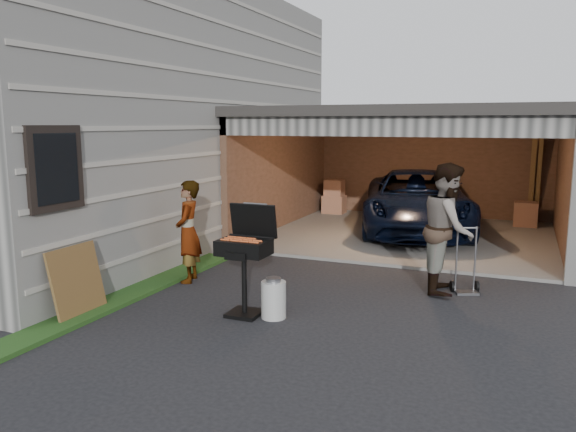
% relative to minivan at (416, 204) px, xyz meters
% --- Properties ---
extents(ground, '(80.00, 80.00, 0.00)m').
position_rel_minivan_xyz_m(ground, '(-0.81, -6.90, -0.71)').
color(ground, black).
rests_on(ground, ground).
extents(house, '(7.00, 11.00, 5.50)m').
position_rel_minivan_xyz_m(house, '(-6.81, -2.90, 2.04)').
color(house, '#474744').
rests_on(house, ground).
extents(groundcover_strip, '(0.50, 8.00, 0.06)m').
position_rel_minivan_xyz_m(groundcover_strip, '(-3.06, -7.90, -0.68)').
color(groundcover_strip, '#193814').
rests_on(groundcover_strip, ground).
extents(garage, '(6.80, 6.30, 2.90)m').
position_rel_minivan_xyz_m(garage, '(-0.05, -0.11, 1.16)').
color(garage, '#605E59').
rests_on(garage, ground).
extents(minivan, '(3.42, 5.51, 1.42)m').
position_rel_minivan_xyz_m(minivan, '(0.00, 0.00, 0.00)').
color(minivan, black).
rests_on(minivan, ground).
extents(woman, '(0.58, 0.71, 1.67)m').
position_rel_minivan_xyz_m(woman, '(-2.70, -5.57, 0.12)').
color(woman, silver).
rests_on(woman, ground).
extents(man, '(0.86, 1.04, 1.99)m').
position_rel_minivan_xyz_m(man, '(1.26, -4.50, 0.28)').
color(man, '#49241C').
rests_on(man, ground).
extents(bbq_grill, '(0.67, 0.59, 1.49)m').
position_rel_minivan_xyz_m(bbq_grill, '(-1.09, -6.66, 0.18)').
color(bbq_grill, black).
rests_on(bbq_grill, ground).
extents(propane_tank, '(0.33, 0.33, 0.50)m').
position_rel_minivan_xyz_m(propane_tank, '(-0.69, -6.63, -0.46)').
color(propane_tank, silver).
rests_on(propane_tank, ground).
extents(plywood_panel, '(0.24, 0.86, 0.95)m').
position_rel_minivan_xyz_m(plywood_panel, '(-3.15, -7.59, -0.23)').
color(plywood_panel, brown).
rests_on(plywood_panel, ground).
extents(hand_truck, '(0.47, 0.43, 1.03)m').
position_rel_minivan_xyz_m(hand_truck, '(1.56, -4.45, -0.51)').
color(hand_truck, slate).
rests_on(hand_truck, ground).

